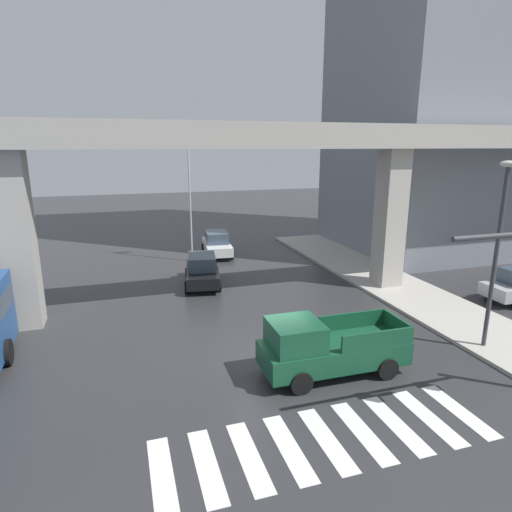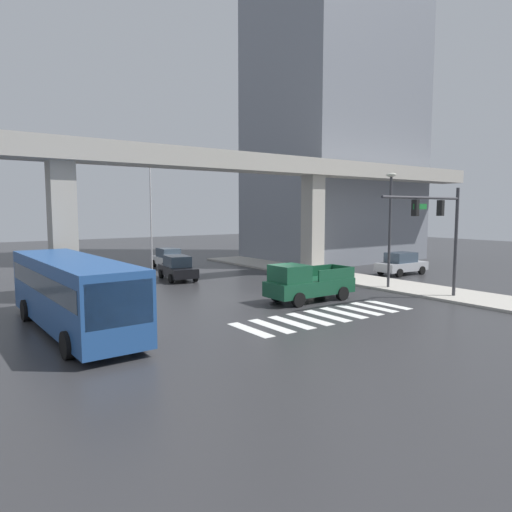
{
  "view_description": "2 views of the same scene",
  "coord_description": "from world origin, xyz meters",
  "px_view_note": "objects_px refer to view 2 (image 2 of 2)",
  "views": [
    {
      "loc": [
        -4.89,
        -13.98,
        7.77
      ],
      "look_at": [
        -0.03,
        1.46,
        3.63
      ],
      "focal_mm": 30.5,
      "sensor_mm": 36.0,
      "label": 1
    },
    {
      "loc": [
        -15.13,
        -20.29,
        4.98
      ],
      "look_at": [
        -0.02,
        0.89,
        2.38
      ],
      "focal_mm": 32.44,
      "sensor_mm": 36.0,
      "label": 2
    }
  ],
  "objects_px": {
    "pickup_truck": "(306,283)",
    "street_lamp_near_corner": "(390,217)",
    "sedan_white": "(169,258)",
    "sedan_black": "(178,268)",
    "city_bus": "(72,289)",
    "flagpole": "(152,205)",
    "traffic_signal_mast": "(439,221)",
    "sedan_silver": "(401,264)"
  },
  "relations": [
    {
      "from": "pickup_truck",
      "to": "street_lamp_near_corner",
      "type": "xyz_separation_m",
      "value": [
        6.81,
        -0.11,
        3.57
      ]
    },
    {
      "from": "city_bus",
      "to": "sedan_white",
      "type": "height_order",
      "value": "city_bus"
    },
    {
      "from": "sedan_black",
      "to": "flagpole",
      "type": "bearing_deg",
      "value": 85.82
    },
    {
      "from": "sedan_silver",
      "to": "street_lamp_near_corner",
      "type": "distance_m",
      "value": 8.13
    },
    {
      "from": "traffic_signal_mast",
      "to": "flagpole",
      "type": "height_order",
      "value": "flagpole"
    },
    {
      "from": "city_bus",
      "to": "sedan_silver",
      "type": "relative_size",
      "value": 2.51
    },
    {
      "from": "sedan_white",
      "to": "street_lamp_near_corner",
      "type": "xyz_separation_m",
      "value": [
        6.73,
        -17.79,
        3.7
      ]
    },
    {
      "from": "sedan_silver",
      "to": "sedan_white",
      "type": "distance_m",
      "value": 19.12
    },
    {
      "from": "sedan_silver",
      "to": "street_lamp_near_corner",
      "type": "xyz_separation_m",
      "value": [
        -6.2,
        -3.72,
        3.7
      ]
    },
    {
      "from": "sedan_silver",
      "to": "flagpole",
      "type": "height_order",
      "value": "flagpole"
    },
    {
      "from": "sedan_white",
      "to": "sedan_black",
      "type": "bearing_deg",
      "value": -109.52
    },
    {
      "from": "sedan_white",
      "to": "flagpole",
      "type": "xyz_separation_m",
      "value": [
        -1.9,
        -1.17,
        4.54
      ]
    },
    {
      "from": "city_bus",
      "to": "flagpole",
      "type": "bearing_deg",
      "value": 56.89
    },
    {
      "from": "sedan_silver",
      "to": "sedan_black",
      "type": "bearing_deg",
      "value": 153.35
    },
    {
      "from": "sedan_white",
      "to": "street_lamp_near_corner",
      "type": "height_order",
      "value": "street_lamp_near_corner"
    },
    {
      "from": "pickup_truck",
      "to": "city_bus",
      "type": "relative_size",
      "value": 0.47
    },
    {
      "from": "pickup_truck",
      "to": "sedan_silver",
      "type": "bearing_deg",
      "value": 15.5
    },
    {
      "from": "sedan_white",
      "to": "sedan_silver",
      "type": "bearing_deg",
      "value": -47.42
    },
    {
      "from": "traffic_signal_mast",
      "to": "sedan_black",
      "type": "bearing_deg",
      "value": 117.32
    },
    {
      "from": "city_bus",
      "to": "traffic_signal_mast",
      "type": "xyz_separation_m",
      "value": [
        17.65,
        -5.21,
        2.67
      ]
    },
    {
      "from": "flagpole",
      "to": "traffic_signal_mast",
      "type": "bearing_deg",
      "value": -69.88
    },
    {
      "from": "sedan_silver",
      "to": "traffic_signal_mast",
      "type": "relative_size",
      "value": 0.67
    },
    {
      "from": "sedan_black",
      "to": "street_lamp_near_corner",
      "type": "relative_size",
      "value": 0.63
    },
    {
      "from": "traffic_signal_mast",
      "to": "sedan_white",
      "type": "bearing_deg",
      "value": 104.56
    },
    {
      "from": "street_lamp_near_corner",
      "to": "flagpole",
      "type": "xyz_separation_m",
      "value": [
        -8.63,
        16.62,
        0.84
      ]
    },
    {
      "from": "city_bus",
      "to": "traffic_signal_mast",
      "type": "distance_m",
      "value": 18.59
    },
    {
      "from": "pickup_truck",
      "to": "street_lamp_near_corner",
      "type": "height_order",
      "value": "street_lamp_near_corner"
    },
    {
      "from": "sedan_black",
      "to": "sedan_white",
      "type": "height_order",
      "value": "same"
    },
    {
      "from": "city_bus",
      "to": "sedan_black",
      "type": "height_order",
      "value": "city_bus"
    },
    {
      "from": "sedan_black",
      "to": "sedan_silver",
      "type": "bearing_deg",
      "value": -26.65
    },
    {
      "from": "flagpole",
      "to": "sedan_black",
      "type": "bearing_deg",
      "value": -94.18
    },
    {
      "from": "pickup_truck",
      "to": "sedan_white",
      "type": "relative_size",
      "value": 1.15
    },
    {
      "from": "traffic_signal_mast",
      "to": "street_lamp_near_corner",
      "type": "distance_m",
      "value": 4.18
    },
    {
      "from": "traffic_signal_mast",
      "to": "street_lamp_near_corner",
      "type": "bearing_deg",
      "value": 75.33
    },
    {
      "from": "pickup_truck",
      "to": "sedan_black",
      "type": "height_order",
      "value": "pickup_truck"
    },
    {
      "from": "city_bus",
      "to": "pickup_truck",
      "type": "bearing_deg",
      "value": -5.06
    },
    {
      "from": "pickup_truck",
      "to": "sedan_silver",
      "type": "relative_size",
      "value": 1.18
    },
    {
      "from": "pickup_truck",
      "to": "sedan_white",
      "type": "xyz_separation_m",
      "value": [
        0.08,
        17.68,
        -0.14
      ]
    },
    {
      "from": "flagpole",
      "to": "sedan_white",
      "type": "bearing_deg",
      "value": 31.72
    },
    {
      "from": "sedan_silver",
      "to": "street_lamp_near_corner",
      "type": "height_order",
      "value": "street_lamp_near_corner"
    },
    {
      "from": "city_bus",
      "to": "street_lamp_near_corner",
      "type": "distance_m",
      "value": 18.96
    },
    {
      "from": "pickup_truck",
      "to": "traffic_signal_mast",
      "type": "height_order",
      "value": "traffic_signal_mast"
    }
  ]
}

